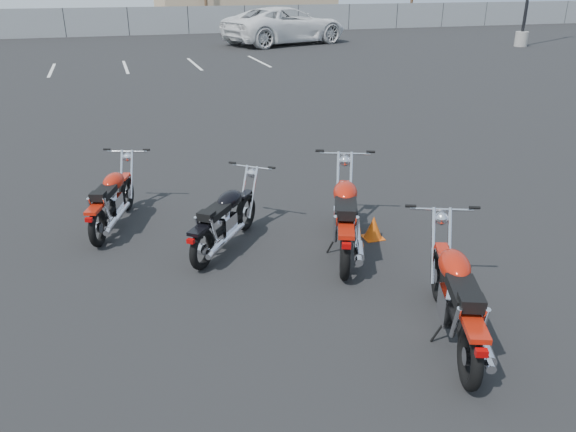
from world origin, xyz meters
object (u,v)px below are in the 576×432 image
object	(u,v)px
motorcycle_second_black	(225,219)
motorcycle_rear_red	(456,297)
motorcycle_front_red	(112,200)
motorcycle_third_red	(346,216)
white_van	(286,14)

from	to	relation	value
motorcycle_second_black	motorcycle_rear_red	size ratio (longest dim) A/B	0.80
motorcycle_front_red	motorcycle_rear_red	bearing A→B (deg)	-51.17
motorcycle_second_black	motorcycle_third_red	bearing A→B (deg)	-20.81
motorcycle_front_red	motorcycle_rear_red	size ratio (longest dim) A/B	0.89
motorcycle_front_red	motorcycle_second_black	distance (m)	1.94
motorcycle_third_red	motorcycle_rear_red	world-z (taller)	motorcycle_third_red
motorcycle_rear_red	motorcycle_third_red	bearing A→B (deg)	96.80
motorcycle_front_red	motorcycle_third_red	bearing A→B (deg)	-31.18
motorcycle_third_red	motorcycle_rear_red	size ratio (longest dim) A/B	1.04
motorcycle_second_black	white_van	xyz separation A→B (m)	(8.95, 25.54, 1.19)
motorcycle_third_red	motorcycle_rear_red	xyz separation A→B (m)	(0.27, -2.28, -0.02)
motorcycle_second_black	motorcycle_rear_red	distance (m)	3.42
motorcycle_rear_red	white_van	size ratio (longest dim) A/B	0.26
motorcycle_third_red	white_van	bearing A→B (deg)	74.22
motorcycle_third_red	white_van	xyz separation A→B (m)	(7.38, 26.13, 1.11)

